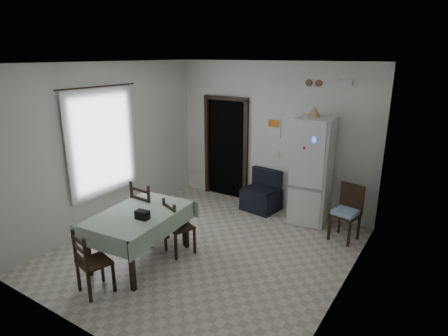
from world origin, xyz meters
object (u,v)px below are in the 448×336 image
object	(u,v)px
navy_seat	(261,191)
fridge	(312,171)
dining_chair_far_left	(150,211)
dining_chair_near_head	(94,261)
dining_chair_far_right	(179,226)
corner_chair	(345,214)
dining_table	(140,237)

from	to	relation	value
navy_seat	fridge	bearing A→B (deg)	7.21
dining_chair_far_left	dining_chair_near_head	world-z (taller)	dining_chair_far_left
navy_seat	dining_chair_far_left	world-z (taller)	dining_chair_far_left
fridge	dining_chair_far_right	xyz separation A→B (m)	(-1.31, -2.21, -0.53)
corner_chair	dining_chair_far_left	world-z (taller)	dining_chair_far_left
corner_chair	dining_chair_far_left	size ratio (longest dim) A/B	0.89
dining_chair_near_head	dining_chair_far_left	bearing A→B (deg)	-61.00
fridge	dining_chair_far_right	size ratio (longest dim) A/B	2.17
corner_chair	dining_chair_near_head	world-z (taller)	corner_chair
dining_chair_far_right	navy_seat	bearing A→B (deg)	-76.49
dining_table	dining_chair_far_right	size ratio (longest dim) A/B	1.68
navy_seat	corner_chair	distance (m)	1.81
dining_table	dining_chair_near_head	distance (m)	0.90
fridge	corner_chair	size ratio (longest dim) A/B	2.07
fridge	corner_chair	world-z (taller)	fridge
corner_chair	dining_chair_far_right	world-z (taller)	corner_chair
dining_chair_near_head	corner_chair	bearing A→B (deg)	-111.98
navy_seat	dining_chair_far_right	world-z (taller)	dining_chair_far_right
navy_seat	corner_chair	world-z (taller)	corner_chair
dining_table	dining_chair_near_head	xyz separation A→B (m)	(0.06, -0.89, 0.05)
dining_table	corner_chair	bearing A→B (deg)	38.63
dining_chair_far_left	dining_chair_far_right	xyz separation A→B (m)	(0.67, -0.06, -0.08)
navy_seat	corner_chair	bearing A→B (deg)	-5.34
fridge	navy_seat	size ratio (longest dim) A/B	2.45
dining_table	dining_chair_near_head	bearing A→B (deg)	-91.27
corner_chair	dining_chair_far_right	distance (m)	2.75
dining_chair_near_head	dining_table	bearing A→B (deg)	-71.82
navy_seat	dining_chair_near_head	distance (m)	3.65
corner_chair	dining_chair_near_head	size ratio (longest dim) A/B	1.06
navy_seat	dining_table	bearing A→B (deg)	-95.98
dining_table	dining_chair_near_head	world-z (taller)	dining_chair_near_head
dining_table	dining_chair_near_head	size ratio (longest dim) A/B	1.69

